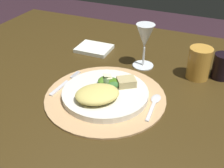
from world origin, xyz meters
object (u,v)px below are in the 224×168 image
object	(u,v)px
fork	(64,84)
napkin	(94,49)
dining_table	(99,111)
dinner_plate	(105,93)
amber_tumbler	(199,63)
wine_glass	(145,38)
dark_tumbler	(222,66)
spoon	(155,102)

from	to	relation	value
fork	napkin	distance (m)	0.28
napkin	dining_table	bearing A→B (deg)	-59.61
dining_table	dinner_plate	world-z (taller)	dinner_plate
dining_table	fork	bearing A→B (deg)	-131.45
dining_table	dinner_plate	bearing A→B (deg)	-52.43
dinner_plate	amber_tumbler	world-z (taller)	amber_tumbler
dining_table	wine_glass	size ratio (longest dim) A/B	8.41
dark_tumbler	napkin	bearing A→B (deg)	178.23
dining_table	spoon	distance (m)	0.27
napkin	amber_tumbler	world-z (taller)	amber_tumbler
wine_glass	dark_tumbler	world-z (taller)	wine_glass
napkin	dark_tumbler	distance (m)	0.49
napkin	amber_tumbler	distance (m)	0.42
dining_table	napkin	size ratio (longest dim) A/B	9.99
dining_table	fork	xyz separation A→B (m)	(-0.08, -0.09, 0.15)
dining_table	amber_tumbler	world-z (taller)	amber_tumbler
dining_table	dark_tumbler	xyz separation A→B (m)	(0.38, 0.17, 0.18)
fork	dark_tumbler	distance (m)	0.53
dining_table	wine_glass	bearing A→B (deg)	52.38
dining_table	napkin	xyz separation A→B (m)	(-0.11, 0.19, 0.15)
amber_tumbler	dark_tumbler	size ratio (longest dim) A/B	1.26
wine_glass	amber_tumbler	world-z (taller)	wine_glass
amber_tumbler	napkin	bearing A→B (deg)	173.80
dining_table	wine_glass	world-z (taller)	wine_glass
wine_glass	dark_tumbler	distance (m)	0.27
dinner_plate	amber_tumbler	xyz separation A→B (m)	(0.23, 0.24, 0.04)
fork	amber_tumbler	bearing A→B (deg)	31.33
amber_tumbler	dining_table	bearing A→B (deg)	-154.62
fork	amber_tumbler	size ratio (longest dim) A/B	1.47
amber_tumbler	dark_tumbler	bearing A→B (deg)	22.66
fork	spoon	size ratio (longest dim) A/B	1.19
dinner_plate	spoon	size ratio (longest dim) A/B	1.96
napkin	dark_tumbler	world-z (taller)	dark_tumbler
dining_table	fork	world-z (taller)	fork
spoon	dark_tumbler	distance (m)	0.29
spoon	wine_glass	distance (m)	0.26
spoon	napkin	size ratio (longest dim) A/B	1.00
wine_glass	amber_tumbler	distance (m)	0.20
dinner_plate	napkin	size ratio (longest dim) A/B	1.96
fork	dark_tumbler	xyz separation A→B (m)	(0.45, 0.26, 0.03)
spoon	napkin	xyz separation A→B (m)	(-0.33, 0.25, -0.00)
dinner_plate	amber_tumbler	distance (m)	0.33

